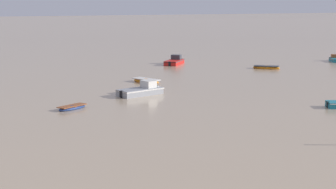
% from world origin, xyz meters
% --- Properties ---
extents(motorboat_moored_0, '(6.64, 3.72, 2.39)m').
position_xyz_m(motorboat_moored_0, '(17.71, 37.97, 0.36)').
color(motorboat_moored_0, gray).
rests_on(motorboat_moored_0, ground).
extents(rowboat_moored_1, '(4.25, 4.01, 0.69)m').
position_xyz_m(rowboat_moored_1, '(44.93, 51.86, 0.19)').
color(rowboat_moored_1, orange).
rests_on(rowboat_moored_1, ground).
extents(motorboat_moored_1, '(5.79, 5.97, 2.35)m').
position_xyz_m(motorboat_moored_1, '(34.64, 64.38, 0.36)').
color(motorboat_moored_1, red).
rests_on(motorboat_moored_1, ground).
extents(rowboat_moored_2, '(3.58, 2.62, 0.54)m').
position_xyz_m(rowboat_moored_2, '(7.37, 33.04, 0.15)').
color(rowboat_moored_2, navy).
rests_on(rowboat_moored_2, ground).
extents(motorboat_moored_4, '(3.99, 5.07, 1.86)m').
position_xyz_m(motorboat_moored_4, '(63.02, 55.66, 0.28)').
color(motorboat_moored_4, '#197084').
rests_on(motorboat_moored_4, ground).
extents(rowboat_moored_3, '(3.07, 4.73, 0.71)m').
position_xyz_m(rowboat_moored_3, '(21.31, 46.49, 0.19)').
color(rowboat_moored_3, orange).
rests_on(rowboat_moored_3, ground).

